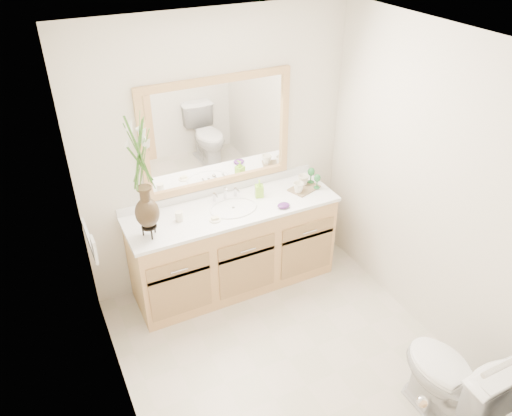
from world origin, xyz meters
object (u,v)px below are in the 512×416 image
toilet (450,381)px  flower_vase (141,166)px  tumbler (179,216)px  tray (304,188)px  soap_bottle (259,189)px

toilet → flower_vase: flower_vase is taller
toilet → tumbler: (-1.17, 1.94, 0.50)m
tumbler → flower_vase: bearing=-159.1°
toilet → tray: tray is taller
flower_vase → soap_bottle: flower_vase is taller
tumbler → soap_bottle: (0.76, 0.05, 0.03)m
tumbler → tray: tumbler is taller
toilet → soap_bottle: bearing=-78.3°
tumbler → tray: bearing=-0.4°
soap_bottle → tray: 0.43m
flower_vase → tumbler: 0.64m
tray → tumbler: bearing=160.0°
tumbler → soap_bottle: 0.76m
toilet → flower_vase: bearing=-51.8°
toilet → tumbler: 2.32m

